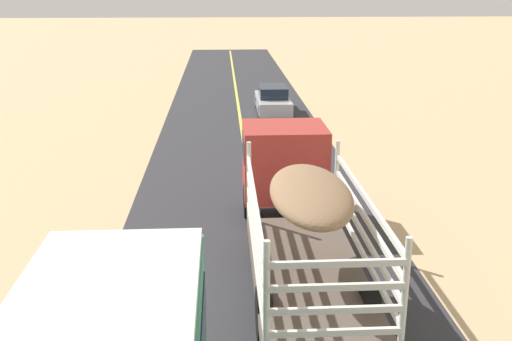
# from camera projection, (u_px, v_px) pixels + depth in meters

# --- Properties ---
(livestock_truck) EXTENTS (2.53, 9.70, 3.02)m
(livestock_truck) POSITION_uv_depth(u_px,v_px,m) (292.00, 185.00, 16.27)
(livestock_truck) COLOR #B2332D
(livestock_truck) RESTS_ON road_surface
(car_far) EXTENTS (1.80, 4.40, 1.46)m
(car_far) POSITION_uv_depth(u_px,v_px,m) (273.00, 100.00, 33.49)
(car_far) COLOR silver
(car_far) RESTS_ON road_surface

